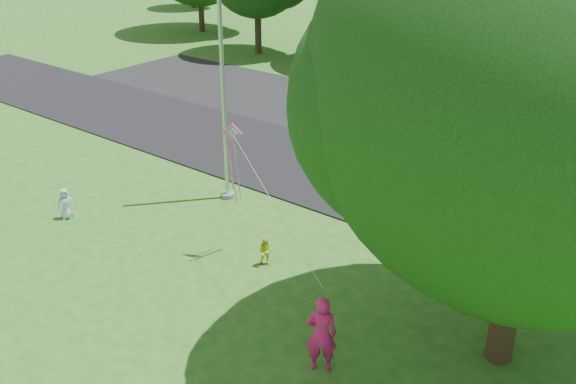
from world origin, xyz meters
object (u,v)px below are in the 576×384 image
Objects in this scene: trash_can at (457,169)px; child_yellow at (266,252)px; flagpole at (223,83)px; street_lamp at (380,62)px; woman at (321,334)px; child_blue at (65,204)px; kite at (234,150)px; big_tree at (537,96)px.

child_yellow is at bearing -101.10° from trash_can.
street_lamp is (1.38, 7.82, -0.58)m from flagpole.
child_blue is at bearing -38.50° from woman.
street_lamp is at bearing 79.99° from flagpole.
kite is at bearing -107.62° from trash_can.
big_tree is at bearing -170.79° from woman.
trash_can is at bearing -5.37° from child_blue.
child_yellow is 0.17× the size of kite.
flagpole is 1.67× the size of street_lamp.
big_tree is 15.25m from child_blue.
flagpole is at bearing 114.54° from child_yellow.
trash_can is 11.75m from big_tree.
big_tree reaches higher than flagpole.
woman is at bearing -50.52° from street_lamp.
big_tree is 9.01m from child_yellow.
street_lamp is at bearing 161.38° from trash_can.
trash_can is at bearing 46.77° from kite.
trash_can is 0.18× the size of kite.
child_yellow is (-6.82, -0.15, -5.89)m from big_tree.
trash_can reaches higher than child_yellow.
street_lamp reaches higher than kite.
woman is 1.81× the size of child_blue.
child_blue is (-11.00, 0.82, -0.43)m from woman.
street_lamp is at bearing 13.99° from child_blue.
woman is at bearing -53.77° from kite.
big_tree reaches higher than child_blue.
street_lamp is 1.12× the size of kite.
big_tree is at bearing -24.49° from kite.
kite is at bearing -178.88° from big_tree.
child_blue reaches higher than trash_can.
child_yellow is at bearing -62.70° from street_lamp.
trash_can is at bearing -5.46° from street_lamp.
woman is 4.71m from child_yellow.
street_lamp is 14.28m from big_tree.
kite is (1.55, -10.49, -0.25)m from street_lamp.
trash_can is at bearing -114.07° from woman.
kite reaches higher than woman.
kite is at bearing -42.36° from flagpole.
woman is (6.50, -13.14, -2.63)m from street_lamp.
child_blue is (-13.96, -1.99, -5.81)m from big_tree.
big_tree reaches higher than trash_can.
flagpole is at bearing -132.42° from trash_can.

